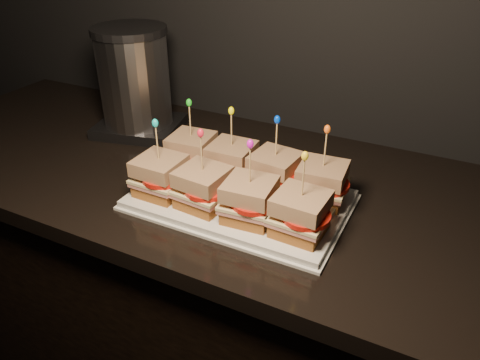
% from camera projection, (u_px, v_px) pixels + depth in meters
% --- Properties ---
extents(cabinet, '(2.19, 0.60, 0.89)m').
position_uv_depth(cabinet, '(309.00, 359.00, 1.20)').
color(cabinet, black).
rests_on(cabinet, ground).
extents(granite_slab, '(2.23, 0.64, 0.04)m').
position_uv_depth(granite_slab, '(326.00, 208.00, 0.96)').
color(granite_slab, black).
rests_on(granite_slab, cabinet).
extents(platter, '(0.41, 0.26, 0.02)m').
position_uv_depth(platter, '(240.00, 200.00, 0.94)').
color(platter, silver).
rests_on(platter, granite_slab).
extents(platter_rim, '(0.43, 0.27, 0.01)m').
position_uv_depth(platter_rim, '(240.00, 202.00, 0.94)').
color(platter_rim, silver).
rests_on(platter_rim, granite_slab).
extents(sandwich_0_bread_bot, '(0.09, 0.09, 0.02)m').
position_uv_depth(sandwich_0_bread_bot, '(192.00, 163.00, 1.03)').
color(sandwich_0_bread_bot, brown).
rests_on(sandwich_0_bread_bot, platter).
extents(sandwich_0_ham, '(0.10, 0.10, 0.01)m').
position_uv_depth(sandwich_0_ham, '(192.00, 156.00, 1.02)').
color(sandwich_0_ham, '#B76B62').
rests_on(sandwich_0_ham, sandwich_0_bread_bot).
extents(sandwich_0_cheese, '(0.10, 0.10, 0.01)m').
position_uv_depth(sandwich_0_cheese, '(192.00, 153.00, 1.02)').
color(sandwich_0_cheese, beige).
rests_on(sandwich_0_cheese, sandwich_0_ham).
extents(sandwich_0_tomato, '(0.09, 0.09, 0.01)m').
position_uv_depth(sandwich_0_tomato, '(195.00, 152.00, 1.01)').
color(sandwich_0_tomato, red).
rests_on(sandwich_0_tomato, sandwich_0_cheese).
extents(sandwich_0_bread_top, '(0.10, 0.10, 0.03)m').
position_uv_depth(sandwich_0_bread_top, '(191.00, 142.00, 1.01)').
color(sandwich_0_bread_top, '#632C0F').
rests_on(sandwich_0_bread_top, sandwich_0_tomato).
extents(sandwich_0_pick, '(0.00, 0.00, 0.09)m').
position_uv_depth(sandwich_0_pick, '(190.00, 123.00, 0.98)').
color(sandwich_0_pick, tan).
rests_on(sandwich_0_pick, sandwich_0_bread_top).
extents(sandwich_0_frill, '(0.01, 0.01, 0.02)m').
position_uv_depth(sandwich_0_frill, '(189.00, 103.00, 0.96)').
color(sandwich_0_frill, green).
rests_on(sandwich_0_frill, sandwich_0_pick).
extents(sandwich_1_bread_bot, '(0.09, 0.09, 0.02)m').
position_uv_depth(sandwich_1_bread_bot, '(232.00, 172.00, 0.99)').
color(sandwich_1_bread_bot, brown).
rests_on(sandwich_1_bread_bot, platter).
extents(sandwich_1_ham, '(0.10, 0.09, 0.01)m').
position_uv_depth(sandwich_1_ham, '(232.00, 166.00, 0.98)').
color(sandwich_1_ham, '#B76B62').
rests_on(sandwich_1_ham, sandwich_1_bread_bot).
extents(sandwich_1_cheese, '(0.10, 0.10, 0.01)m').
position_uv_depth(sandwich_1_cheese, '(232.00, 163.00, 0.98)').
color(sandwich_1_cheese, beige).
rests_on(sandwich_1_cheese, sandwich_1_ham).
extents(sandwich_1_tomato, '(0.09, 0.09, 0.01)m').
position_uv_depth(sandwich_1_tomato, '(236.00, 162.00, 0.97)').
color(sandwich_1_tomato, red).
rests_on(sandwich_1_tomato, sandwich_1_cheese).
extents(sandwich_1_bread_top, '(0.09, 0.09, 0.03)m').
position_uv_depth(sandwich_1_bread_top, '(232.00, 151.00, 0.97)').
color(sandwich_1_bread_top, '#632C0F').
rests_on(sandwich_1_bread_top, sandwich_1_tomato).
extents(sandwich_1_pick, '(0.00, 0.00, 0.09)m').
position_uv_depth(sandwich_1_pick, '(231.00, 132.00, 0.95)').
color(sandwich_1_pick, tan).
rests_on(sandwich_1_pick, sandwich_1_bread_top).
extents(sandwich_1_frill, '(0.01, 0.01, 0.02)m').
position_uv_depth(sandwich_1_frill, '(231.00, 111.00, 0.92)').
color(sandwich_1_frill, '#F5EE03').
rests_on(sandwich_1_frill, sandwich_1_pick).
extents(sandwich_2_bread_bot, '(0.09, 0.09, 0.02)m').
position_uv_depth(sandwich_2_bread_bot, '(274.00, 183.00, 0.95)').
color(sandwich_2_bread_bot, brown).
rests_on(sandwich_2_bread_bot, platter).
extents(sandwich_2_ham, '(0.10, 0.10, 0.01)m').
position_uv_depth(sandwich_2_ham, '(275.00, 176.00, 0.95)').
color(sandwich_2_ham, '#B76B62').
rests_on(sandwich_2_ham, sandwich_2_bread_bot).
extents(sandwich_2_cheese, '(0.11, 0.10, 0.01)m').
position_uv_depth(sandwich_2_cheese, '(275.00, 173.00, 0.94)').
color(sandwich_2_cheese, beige).
rests_on(sandwich_2_cheese, sandwich_2_ham).
extents(sandwich_2_tomato, '(0.09, 0.09, 0.01)m').
position_uv_depth(sandwich_2_tomato, '(279.00, 173.00, 0.93)').
color(sandwich_2_tomato, red).
rests_on(sandwich_2_tomato, sandwich_2_cheese).
extents(sandwich_2_bread_top, '(0.10, 0.10, 0.03)m').
position_uv_depth(sandwich_2_bread_top, '(275.00, 161.00, 0.93)').
color(sandwich_2_bread_top, '#632C0F').
rests_on(sandwich_2_bread_top, sandwich_2_tomato).
extents(sandwich_2_pick, '(0.00, 0.00, 0.09)m').
position_uv_depth(sandwich_2_pick, '(276.00, 141.00, 0.91)').
color(sandwich_2_pick, tan).
rests_on(sandwich_2_pick, sandwich_2_bread_top).
extents(sandwich_2_frill, '(0.01, 0.01, 0.02)m').
position_uv_depth(sandwich_2_frill, '(277.00, 120.00, 0.88)').
color(sandwich_2_frill, '#0239D5').
rests_on(sandwich_2_frill, sandwich_2_pick).
extents(sandwich_3_bread_bot, '(0.09, 0.09, 0.02)m').
position_uv_depth(sandwich_3_bread_bot, '(321.00, 195.00, 0.92)').
color(sandwich_3_bread_bot, brown).
rests_on(sandwich_3_bread_bot, platter).
extents(sandwich_3_ham, '(0.10, 0.10, 0.01)m').
position_uv_depth(sandwich_3_ham, '(321.00, 188.00, 0.91)').
color(sandwich_3_ham, '#B76B62').
rests_on(sandwich_3_ham, sandwich_3_bread_bot).
extents(sandwich_3_cheese, '(0.10, 0.10, 0.01)m').
position_uv_depth(sandwich_3_cheese, '(322.00, 185.00, 0.91)').
color(sandwich_3_cheese, beige).
rests_on(sandwich_3_cheese, sandwich_3_ham).
extents(sandwich_3_tomato, '(0.09, 0.09, 0.01)m').
position_uv_depth(sandwich_3_tomato, '(327.00, 184.00, 0.89)').
color(sandwich_3_tomato, red).
rests_on(sandwich_3_tomato, sandwich_3_cheese).
extents(sandwich_3_bread_top, '(0.09, 0.09, 0.03)m').
position_uv_depth(sandwich_3_bread_top, '(323.00, 172.00, 0.89)').
color(sandwich_3_bread_top, '#632C0F').
rests_on(sandwich_3_bread_top, sandwich_3_tomato).
extents(sandwich_3_pick, '(0.00, 0.00, 0.09)m').
position_uv_depth(sandwich_3_pick, '(325.00, 151.00, 0.87)').
color(sandwich_3_pick, tan).
rests_on(sandwich_3_pick, sandwich_3_bread_top).
extents(sandwich_3_frill, '(0.01, 0.01, 0.02)m').
position_uv_depth(sandwich_3_frill, '(327.00, 129.00, 0.85)').
color(sandwich_3_frill, orange).
rests_on(sandwich_3_frill, sandwich_3_pick).
extents(sandwich_4_bread_bot, '(0.09, 0.09, 0.02)m').
position_uv_depth(sandwich_4_bread_bot, '(162.00, 187.00, 0.94)').
color(sandwich_4_bread_bot, brown).
rests_on(sandwich_4_bread_bot, platter).
extents(sandwich_4_ham, '(0.10, 0.09, 0.01)m').
position_uv_depth(sandwich_4_ham, '(161.00, 180.00, 0.93)').
color(sandwich_4_ham, '#B76B62').
rests_on(sandwich_4_ham, sandwich_4_bread_bot).
extents(sandwich_4_cheese, '(0.10, 0.09, 0.01)m').
position_uv_depth(sandwich_4_cheese, '(161.00, 177.00, 0.93)').
color(sandwich_4_cheese, beige).
rests_on(sandwich_4_cheese, sandwich_4_ham).
extents(sandwich_4_tomato, '(0.09, 0.09, 0.01)m').
position_uv_depth(sandwich_4_tomato, '(163.00, 177.00, 0.92)').
color(sandwich_4_tomato, red).
rests_on(sandwich_4_tomato, sandwich_4_cheese).
extents(sandwich_4_bread_top, '(0.09, 0.09, 0.03)m').
position_uv_depth(sandwich_4_bread_top, '(159.00, 165.00, 0.92)').
color(sandwich_4_bread_top, '#632C0F').
rests_on(sandwich_4_bread_top, sandwich_4_tomato).
extents(sandwich_4_pick, '(0.00, 0.00, 0.09)m').
position_uv_depth(sandwich_4_pick, '(157.00, 145.00, 0.89)').
color(sandwich_4_pick, tan).
rests_on(sandwich_4_pick, sandwich_4_bread_top).
extents(sandwich_4_frill, '(0.01, 0.01, 0.02)m').
position_uv_depth(sandwich_4_frill, '(155.00, 123.00, 0.87)').
color(sandwich_4_frill, '#12B3AB').
rests_on(sandwich_4_frill, sandwich_4_pick).
extents(sandwich_5_bread_bot, '(0.09, 0.09, 0.02)m').
position_uv_depth(sandwich_5_bread_bot, '(204.00, 199.00, 0.90)').
color(sandwich_5_bread_bot, brown).
rests_on(sandwich_5_bread_bot, platter).
extents(sandwich_5_ham, '(0.10, 0.10, 0.01)m').
position_uv_depth(sandwich_5_ham, '(203.00, 192.00, 0.89)').
color(sandwich_5_ham, '#B76B62').
rests_on(sandwich_5_ham, sandwich_5_bread_bot).
extents(sandwich_5_cheese, '(0.10, 0.10, 0.01)m').
position_uv_depth(sandwich_5_cheese, '(203.00, 189.00, 0.89)').
color(sandwich_5_cheese, beige).
rests_on(sandwich_5_cheese, sandwich_5_ham).
extents(sandwich_5_tomato, '(0.09, 0.09, 0.01)m').
position_uv_depth(sandwich_5_tomato, '(207.00, 189.00, 0.88)').
color(sandwich_5_tomato, red).
rests_on(sandwich_5_tomato, sandwich_5_cheese).
extents(sandwich_5_bread_top, '(0.10, 0.10, 0.03)m').
position_uv_depth(sandwich_5_bread_top, '(203.00, 177.00, 0.88)').
color(sandwich_5_bread_top, '#632C0F').
rests_on(sandwich_5_bread_top, sandwich_5_tomato).
extents(sandwich_5_pick, '(0.00, 0.00, 0.09)m').
position_uv_depth(sandwich_5_pick, '(202.00, 156.00, 0.85)').
color(sandwich_5_pick, tan).
rests_on(sandwich_5_pick, sandwich_5_bread_top).
extents(sandwich_5_frill, '(0.01, 0.01, 0.02)m').
position_uv_depth(sandwich_5_frill, '(200.00, 133.00, 0.83)').
color(sandwich_5_frill, red).
rests_on(sandwich_5_frill, sandwich_5_pick).
extents(sandwich_6_bread_bot, '(0.09, 0.09, 0.02)m').
position_uv_depth(sandwich_6_bread_bot, '(249.00, 212.00, 0.86)').
color(sandwich_6_bread_bot, brown).
rests_on(sandwich_6_bread_bot, platter).
extents(sandwich_6_ham, '(0.10, 0.10, 0.01)m').
position_uv_depth(sandwich_6_ham, '(249.00, 205.00, 0.86)').
color(sandwich_6_ham, '#B76B62').
rests_on(sandwich_6_ham, sandwich_6_bread_bot).
extents(sandwich_6_cheese, '(0.10, 0.10, 0.01)m').
position_uv_depth(sandwich_6_cheese, '(249.00, 202.00, 0.85)').
color(sandwich_6_cheese, beige).
rests_on(sandwich_6_cheese, sandwich_6_ham).
extents(sandwich_6_tomato, '(0.09, 0.09, 0.01)m').
position_uv_depth(sandwich_6_tomato, '(254.00, 201.00, 0.84)').
color(sandwich_6_tomato, red).
rests_on(sandwich_6_tomato, sandwich_6_cheese).
extents(sandwich_6_bread_top, '(0.10, 0.10, 0.03)m').
position_uv_depth(sandwich_6_bread_top, '(250.00, 189.00, 0.84)').
color(sandwich_6_bread_top, '#632C0F').
rests_on(sandwich_6_bread_top, sandwich_6_tomato).
extents(sandwich_6_pick, '(0.00, 0.00, 0.09)m').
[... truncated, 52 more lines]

